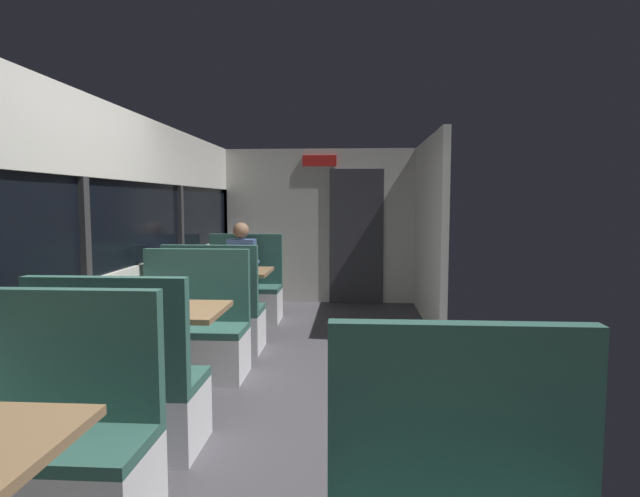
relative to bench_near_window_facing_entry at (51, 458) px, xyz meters
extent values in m
cube|color=#423F44|center=(0.89, 1.39, -0.34)|extent=(3.30, 9.20, 0.02)
cube|color=beige|center=(-0.56, 1.39, 0.15)|extent=(0.08, 8.40, 0.95)
cube|color=beige|center=(-0.56, 1.39, 1.67)|extent=(0.08, 8.40, 0.60)
cube|color=black|center=(-0.57, 1.39, 1.00)|extent=(0.03, 8.40, 0.75)
cube|color=#2D2D30|center=(-0.54, 1.39, 1.00)|extent=(0.06, 0.08, 0.75)
cube|color=#2D2D30|center=(-0.54, 3.49, 1.00)|extent=(0.06, 0.08, 0.75)
cube|color=#2D2D30|center=(-0.54, 5.59, 1.00)|extent=(0.06, 0.08, 0.75)
cube|color=beige|center=(0.89, 5.59, 0.82)|extent=(2.90, 0.08, 2.30)
cube|color=#333338|center=(1.44, 5.54, 0.67)|extent=(0.80, 0.04, 2.00)
cube|color=red|center=(0.89, 5.53, 1.79)|extent=(0.50, 0.03, 0.16)
cube|color=beige|center=(2.34, 4.39, 0.82)|extent=(0.08, 2.40, 2.30)
cube|color=silver|center=(0.00, -0.04, -0.13)|extent=(0.95, 0.50, 0.39)
cube|color=#2D564C|center=(0.00, -0.04, 0.09)|extent=(0.95, 0.50, 0.06)
cube|color=#2D564C|center=(0.00, 0.17, 0.45)|extent=(0.95, 0.08, 0.65)
cylinder|color=#9E9EA3|center=(0.00, 1.45, 0.02)|extent=(0.10, 0.10, 0.70)
cube|color=olive|center=(0.00, 1.45, 0.39)|extent=(0.90, 0.70, 0.04)
cube|color=silver|center=(0.00, 0.79, -0.13)|extent=(0.95, 0.50, 0.39)
cube|color=#2D564C|center=(0.00, 0.79, 0.09)|extent=(0.95, 0.50, 0.06)
cube|color=#2D564C|center=(0.00, 0.58, 0.45)|extent=(0.95, 0.08, 0.65)
cube|color=silver|center=(0.00, 2.11, -0.13)|extent=(0.95, 0.50, 0.39)
cube|color=#2D564C|center=(0.00, 2.11, 0.09)|extent=(0.95, 0.50, 0.06)
cube|color=#2D564C|center=(0.00, 2.32, 0.45)|extent=(0.95, 0.08, 0.65)
cylinder|color=#9E9EA3|center=(0.00, 3.60, 0.02)|extent=(0.10, 0.10, 0.70)
cube|color=olive|center=(0.00, 3.60, 0.39)|extent=(0.90, 0.70, 0.04)
cube|color=silver|center=(0.00, 2.94, -0.13)|extent=(0.95, 0.50, 0.39)
cube|color=#2D564C|center=(0.00, 2.94, 0.09)|extent=(0.95, 0.50, 0.06)
cube|color=#2D564C|center=(0.00, 2.73, 0.45)|extent=(0.95, 0.08, 0.65)
cube|color=silver|center=(0.00, 4.26, -0.13)|extent=(0.95, 0.50, 0.39)
cube|color=#2D564C|center=(0.00, 4.26, 0.09)|extent=(0.95, 0.50, 0.06)
cube|color=#2D564C|center=(0.00, 4.47, 0.45)|extent=(0.95, 0.08, 0.65)
cube|color=#2D564C|center=(1.79, -0.43, 0.45)|extent=(0.95, 0.08, 0.65)
cube|color=#26262D|center=(0.00, 4.26, -0.10)|extent=(0.30, 0.36, 0.45)
cube|color=#3F598C|center=(0.00, 4.21, 0.42)|extent=(0.34, 0.22, 0.60)
sphere|color=#8C664C|center=(0.00, 4.19, 0.83)|extent=(0.20, 0.20, 0.20)
cylinder|color=#3F598C|center=(-0.20, 4.03, 0.44)|extent=(0.07, 0.28, 0.07)
cylinder|color=#3F598C|center=(0.20, 4.03, 0.44)|extent=(0.07, 0.28, 0.07)
cylinder|color=white|center=(-0.15, 1.62, 0.46)|extent=(0.07, 0.07, 0.09)
cylinder|color=white|center=(0.14, 3.76, 0.46)|extent=(0.07, 0.07, 0.09)
camera|label=1|loc=(1.40, -2.26, 1.20)|focal=29.40mm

